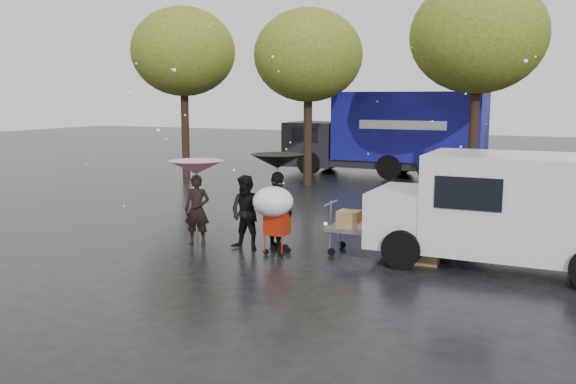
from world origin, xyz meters
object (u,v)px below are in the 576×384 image
at_px(person_black, 278,211).
at_px(yellow_taxi, 507,168).
at_px(white_van, 508,208).
at_px(person_pink, 197,210).
at_px(shopping_cart, 274,205).
at_px(vendor_cart, 368,221).
at_px(blue_truck, 390,134).

bearing_deg(person_black, yellow_taxi, -76.84).
xyz_separation_m(white_van, yellow_taxi, (-1.09, 11.22, -0.43)).
distance_m(person_pink, yellow_taxi, 13.34).
distance_m(person_pink, person_black, 1.87).
bearing_deg(shopping_cart, vendor_cart, 24.93).
bearing_deg(person_black, shopping_cart, 137.07).
bearing_deg(yellow_taxi, shopping_cart, -170.80).
relative_size(shopping_cart, white_van, 0.30).
bearing_deg(blue_truck, white_van, -64.93).
height_order(vendor_cart, white_van, white_van).
distance_m(blue_truck, yellow_taxi, 5.19).
xyz_separation_m(person_black, blue_truck, (-1.32, 13.36, 0.90)).
bearing_deg(white_van, person_pink, -171.31).
bearing_deg(yellow_taxi, person_pink, -179.26).
bearing_deg(person_pink, person_black, -5.70).
xyz_separation_m(shopping_cart, white_van, (4.47, 1.15, 0.10)).
bearing_deg(shopping_cart, white_van, 14.40).
bearing_deg(blue_truck, person_black, -84.36).
bearing_deg(blue_truck, yellow_taxi, -17.09).
bearing_deg(shopping_cart, person_black, 107.30).
height_order(blue_truck, yellow_taxi, blue_truck).
relative_size(person_black, yellow_taxi, 0.40).
relative_size(person_black, white_van, 0.35).
height_order(white_van, blue_truck, blue_truck).
distance_m(person_black, vendor_cart, 1.96).
bearing_deg(white_van, blue_truck, 115.07).
distance_m(vendor_cart, blue_truck, 13.47).
xyz_separation_m(vendor_cart, shopping_cart, (-1.78, -0.83, 0.34)).
bearing_deg(vendor_cart, yellow_taxi, 82.07).
height_order(vendor_cart, shopping_cart, shopping_cart).
xyz_separation_m(person_pink, person_black, (1.83, 0.34, 0.07)).
bearing_deg(yellow_taxi, person_black, -172.11).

